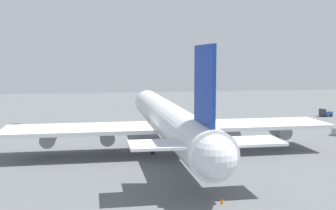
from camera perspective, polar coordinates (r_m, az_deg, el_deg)
ground_plane at (r=84.14m, az=-0.00°, el=-6.09°), size 285.56×285.56×0.00m
cargo_airplane at (r=82.73m, az=0.04°, el=-2.04°), size 71.39×61.85×19.94m
cargo_loader at (r=106.09m, az=-20.08°, el=-3.17°), size 4.78×2.81×2.46m
maintenance_van at (r=140.10m, az=20.62°, el=-1.00°), size 2.74×3.72×2.42m
safety_cone_nose at (r=115.50m, az=-2.10°, el=-2.52°), size 0.42×0.42×0.61m
safety_cone_tail at (r=54.20m, az=7.43°, el=-12.83°), size 0.52×0.52×0.75m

